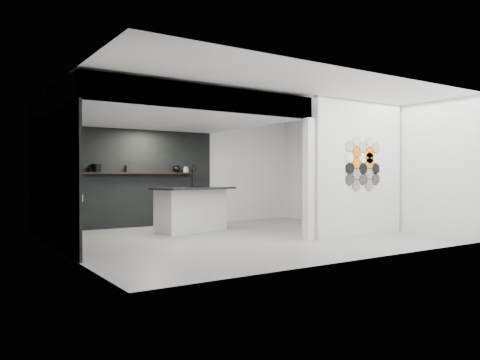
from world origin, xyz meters
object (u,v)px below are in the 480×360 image
(stockpot, at_px, (96,168))
(glass_bowl, at_px, (186,170))
(partition_panel, at_px, (359,168))
(kettle, at_px, (177,169))
(wall_basin, at_px, (67,198))
(bottle_dark, at_px, (126,169))
(glass_vase, at_px, (186,170))
(kitchen_island, at_px, (192,209))
(utensil_cup, at_px, (90,170))

(stockpot, relative_size, glass_bowl, 1.63)
(partition_panel, xyz_separation_m, kettle, (-2.33, 3.87, 0.01))
(kettle, height_order, glass_bowl, kettle)
(wall_basin, height_order, kettle, kettle)
(wall_basin, bearing_deg, glass_bowl, 31.35)
(glass_bowl, bearing_deg, stockpot, 180.00)
(bottle_dark, bearing_deg, kettle, 0.00)
(glass_bowl, height_order, bottle_dark, bottle_dark)
(kettle, bearing_deg, glass_vase, -3.15)
(bottle_dark, bearing_deg, partition_panel, -46.64)
(partition_panel, xyz_separation_m, kitchen_island, (-2.65, 2.45, -0.89))
(stockpot, bearing_deg, kettle, 0.00)
(bottle_dark, bearing_deg, wall_basin, -131.31)
(glass_bowl, relative_size, utensil_cup, 1.34)
(kitchen_island, distance_m, glass_bowl, 1.75)
(wall_basin, relative_size, bottle_dark, 3.74)
(stockpot, xyz_separation_m, utensil_cup, (-0.13, 0.00, -0.04))
(bottle_dark, bearing_deg, glass_vase, 0.00)
(wall_basin, bearing_deg, glass_vase, 31.35)
(kettle, bearing_deg, bottle_dark, 176.85)
(glass_bowl, relative_size, glass_vase, 0.93)
(partition_panel, distance_m, utensil_cup, 5.91)
(partition_panel, xyz_separation_m, stockpot, (-4.34, 3.87, 0.01))
(stockpot, height_order, glass_vase, stockpot)
(kitchen_island, bearing_deg, glass_bowl, 53.32)
(partition_panel, bearing_deg, stockpot, 138.33)
(kettle, bearing_deg, glass_bowl, -3.15)
(kettle, distance_m, glass_bowl, 0.25)
(partition_panel, distance_m, wall_basin, 5.78)
(wall_basin, relative_size, kettle, 2.92)
(stockpot, distance_m, kettle, 2.02)
(partition_panel, bearing_deg, utensil_cup, 139.18)
(wall_basin, distance_m, glass_vase, 4.01)
(stockpot, bearing_deg, utensil_cup, 180.00)
(glass_bowl, height_order, utensil_cup, utensil_cup)
(bottle_dark, distance_m, utensil_cup, 0.82)
(partition_panel, height_order, bottle_dark, partition_panel)
(kitchen_island, distance_m, glass_vase, 1.76)
(kitchen_island, relative_size, kettle, 9.76)
(stockpot, distance_m, bottle_dark, 0.69)
(partition_panel, relative_size, wall_basin, 4.67)
(kitchen_island, height_order, utensil_cup, kitchen_island)
(partition_panel, xyz_separation_m, utensil_cup, (-4.47, 3.87, -0.03))
(partition_panel, height_order, kitchen_island, partition_panel)
(kitchen_island, height_order, glass_vase, kitchen_island)
(kettle, height_order, bottle_dark, kettle)
(glass_vase, height_order, bottle_dark, bottle_dark)
(glass_vase, bearing_deg, partition_panel, -61.77)
(partition_panel, xyz_separation_m, bottle_dark, (-3.65, 3.87, 0.00))
(wall_basin, distance_m, kettle, 3.80)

